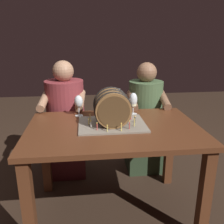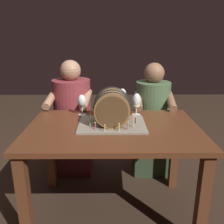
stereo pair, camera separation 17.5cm
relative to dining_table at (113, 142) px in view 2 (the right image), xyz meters
The scene contains 9 objects.
ground_plane 0.61m from the dining_table, ahead, with size 8.00×8.00×0.00m, color #332319.
dining_table is the anchor object (origin of this frame).
barrel_cake 0.24m from the dining_table, 101.88° to the left, with size 0.49×0.37×0.27m.
wine_glass_empty 0.44m from the dining_table, 132.37° to the left, with size 0.07×0.07×0.17m.
wine_glass_white 0.41m from the dining_table, 54.35° to the left, with size 0.07×0.07×0.18m.
wine_glass_amber 0.45m from the dining_table, 77.15° to the left, with size 0.07×0.07×0.20m.
wine_glass_red 0.42m from the dining_table, 97.17° to the left, with size 0.07×0.07×0.19m.
person_seated_left 0.74m from the dining_table, 121.92° to the left, with size 0.42×0.50×1.14m.
person_seated_right 0.74m from the dining_table, 58.10° to the left, with size 0.38×0.47×1.12m.
Camera 2 is at (-0.02, -1.63, 1.36)m, focal length 38.95 mm.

